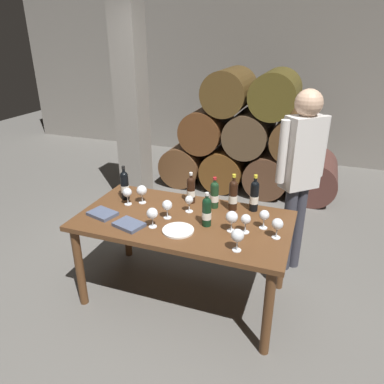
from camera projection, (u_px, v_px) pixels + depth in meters
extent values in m
plane|color=#66635E|center=(184.00, 294.00, 3.20)|extent=(14.00, 14.00, 0.00)
cube|color=gray|center=(271.00, 78.00, 6.24)|extent=(10.00, 0.24, 2.80)
cylinder|color=brown|center=(188.00, 161.00, 5.61)|extent=(0.60, 0.90, 0.60)
cylinder|color=brown|center=(227.00, 165.00, 5.41)|extent=(0.60, 0.90, 0.60)
cylinder|color=#513523|center=(269.00, 170.00, 5.22)|extent=(0.60, 0.90, 0.60)
cylinder|color=#522F29|center=(315.00, 176.00, 5.02)|extent=(0.60, 0.90, 0.60)
cylinder|color=brown|center=(208.00, 128.00, 5.29)|extent=(0.60, 0.90, 0.60)
cylinder|color=brown|center=(250.00, 131.00, 5.10)|extent=(0.60, 0.90, 0.60)
cylinder|color=#55381E|center=(296.00, 135.00, 4.90)|extent=(0.60, 0.90, 0.60)
cylinder|color=#513A1B|center=(230.00, 91.00, 4.97)|extent=(0.60, 0.90, 0.60)
cylinder|color=#4F4319|center=(276.00, 93.00, 4.78)|extent=(0.60, 0.90, 0.60)
cube|color=gray|center=(132.00, 105.00, 4.46)|extent=(0.32, 0.32, 2.60)
cube|color=brown|center=(184.00, 221.00, 2.90)|extent=(1.70, 0.90, 0.04)
cylinder|color=brown|center=(79.00, 267.00, 2.96)|extent=(0.07, 0.07, 0.72)
cylinder|color=brown|center=(268.00, 313.00, 2.48)|extent=(0.07, 0.07, 0.72)
cylinder|color=brown|center=(127.00, 224.00, 3.63)|extent=(0.07, 0.07, 0.72)
cylinder|color=brown|center=(282.00, 253.00, 3.15)|extent=(0.07, 0.07, 0.72)
cylinder|color=black|center=(233.00, 198.00, 3.00)|extent=(0.07, 0.07, 0.22)
sphere|color=black|center=(234.00, 185.00, 2.95)|extent=(0.07, 0.07, 0.07)
cylinder|color=black|center=(234.00, 181.00, 2.94)|extent=(0.03, 0.03, 0.07)
cylinder|color=gold|center=(234.00, 176.00, 2.92)|extent=(0.03, 0.03, 0.03)
cylinder|color=silver|center=(233.00, 199.00, 3.00)|extent=(0.07, 0.07, 0.07)
cylinder|color=black|center=(125.00, 188.00, 3.20)|extent=(0.07, 0.07, 0.22)
sphere|color=black|center=(124.00, 175.00, 3.15)|extent=(0.07, 0.07, 0.07)
cylinder|color=black|center=(124.00, 172.00, 3.14)|extent=(0.03, 0.03, 0.07)
cylinder|color=black|center=(123.00, 167.00, 3.12)|extent=(0.03, 0.03, 0.02)
cylinder|color=silver|center=(125.00, 189.00, 3.20)|extent=(0.07, 0.07, 0.07)
cylinder|color=#19381E|center=(214.00, 197.00, 3.05)|extent=(0.07, 0.07, 0.19)
sphere|color=#19381E|center=(215.00, 186.00, 3.01)|extent=(0.07, 0.07, 0.07)
cylinder|color=#19381E|center=(215.00, 183.00, 3.00)|extent=(0.03, 0.03, 0.06)
cylinder|color=#B21E23|center=(215.00, 178.00, 2.98)|extent=(0.03, 0.03, 0.02)
cylinder|color=silver|center=(214.00, 198.00, 3.05)|extent=(0.07, 0.07, 0.06)
cylinder|color=black|center=(207.00, 214.00, 2.76)|extent=(0.07, 0.07, 0.19)
sphere|color=black|center=(207.00, 202.00, 2.72)|extent=(0.07, 0.07, 0.07)
cylinder|color=black|center=(207.00, 199.00, 2.71)|extent=(0.03, 0.03, 0.06)
cylinder|color=silver|center=(207.00, 194.00, 2.69)|extent=(0.03, 0.03, 0.02)
cylinder|color=silver|center=(207.00, 215.00, 2.76)|extent=(0.07, 0.07, 0.06)
cylinder|color=black|center=(254.00, 198.00, 2.99)|extent=(0.07, 0.07, 0.22)
sphere|color=black|center=(255.00, 185.00, 2.94)|extent=(0.07, 0.07, 0.07)
cylinder|color=black|center=(255.00, 182.00, 2.93)|extent=(0.03, 0.03, 0.07)
cylinder|color=gold|center=(256.00, 176.00, 2.91)|extent=(0.03, 0.03, 0.03)
cylinder|color=silver|center=(254.00, 199.00, 2.99)|extent=(0.07, 0.07, 0.07)
cylinder|color=black|center=(191.00, 192.00, 3.13)|extent=(0.07, 0.07, 0.20)
sphere|color=black|center=(191.00, 181.00, 3.09)|extent=(0.07, 0.07, 0.07)
cylinder|color=black|center=(191.00, 178.00, 3.08)|extent=(0.03, 0.03, 0.06)
cylinder|color=silver|center=(191.00, 174.00, 3.06)|extent=(0.03, 0.03, 0.02)
cylinder|color=silver|center=(191.00, 193.00, 3.14)|extent=(0.07, 0.07, 0.06)
cylinder|color=white|center=(142.00, 202.00, 3.16)|extent=(0.06, 0.06, 0.00)
cylinder|color=white|center=(142.00, 198.00, 3.15)|extent=(0.01, 0.01, 0.07)
sphere|color=white|center=(142.00, 190.00, 3.12)|extent=(0.09, 0.09, 0.09)
cylinder|color=white|center=(276.00, 237.00, 2.62)|extent=(0.06, 0.06, 0.00)
cylinder|color=white|center=(277.00, 233.00, 2.61)|extent=(0.01, 0.01, 0.07)
sphere|color=white|center=(278.00, 224.00, 2.58)|extent=(0.08, 0.08, 0.08)
cylinder|color=white|center=(237.00, 250.00, 2.47)|extent=(0.06, 0.06, 0.00)
cylinder|color=white|center=(237.00, 245.00, 2.46)|extent=(0.01, 0.01, 0.07)
sphere|color=white|center=(238.00, 235.00, 2.43)|extent=(0.09, 0.09, 0.09)
cylinder|color=white|center=(153.00, 227.00, 2.77)|extent=(0.06, 0.06, 0.00)
cylinder|color=white|center=(153.00, 222.00, 2.76)|extent=(0.01, 0.01, 0.07)
sphere|color=white|center=(152.00, 213.00, 2.73)|extent=(0.09, 0.09, 0.09)
cylinder|color=white|center=(263.00, 228.00, 2.76)|extent=(0.06, 0.06, 0.00)
cylinder|color=white|center=(264.00, 223.00, 2.74)|extent=(0.01, 0.01, 0.07)
sphere|color=white|center=(264.00, 215.00, 2.71)|extent=(0.08, 0.08, 0.08)
cylinder|color=white|center=(167.00, 218.00, 2.91)|extent=(0.06, 0.06, 0.00)
cylinder|color=white|center=(167.00, 213.00, 2.89)|extent=(0.01, 0.01, 0.07)
sphere|color=white|center=(167.00, 205.00, 2.86)|extent=(0.08, 0.08, 0.08)
cylinder|color=white|center=(245.00, 232.00, 2.70)|extent=(0.06, 0.06, 0.00)
cylinder|color=white|center=(245.00, 227.00, 2.68)|extent=(0.01, 0.01, 0.07)
sphere|color=white|center=(246.00, 219.00, 2.65)|extent=(0.08, 0.08, 0.08)
cylinder|color=white|center=(189.00, 211.00, 3.01)|extent=(0.06, 0.06, 0.00)
cylinder|color=white|center=(189.00, 207.00, 2.99)|extent=(0.01, 0.01, 0.07)
sphere|color=white|center=(189.00, 200.00, 2.97)|extent=(0.07, 0.07, 0.07)
cylinder|color=white|center=(231.00, 231.00, 2.71)|extent=(0.06, 0.06, 0.00)
cylinder|color=white|center=(231.00, 226.00, 2.70)|extent=(0.01, 0.01, 0.07)
sphere|color=white|center=(232.00, 217.00, 2.67)|extent=(0.09, 0.09, 0.09)
cylinder|color=white|center=(128.00, 204.00, 3.13)|extent=(0.06, 0.06, 0.00)
cylinder|color=white|center=(128.00, 200.00, 3.12)|extent=(0.01, 0.01, 0.07)
sphere|color=white|center=(127.00, 192.00, 3.09)|extent=(0.08, 0.08, 0.08)
cube|color=#4C5670|center=(129.00, 225.00, 2.78)|extent=(0.26, 0.22, 0.03)
cube|color=#4C5670|center=(103.00, 214.00, 2.94)|extent=(0.25, 0.21, 0.03)
cylinder|color=white|center=(178.00, 230.00, 2.71)|extent=(0.24, 0.24, 0.01)
cylinder|color=#383842|center=(297.00, 227.00, 3.44)|extent=(0.11, 0.11, 0.85)
cylinder|color=#383842|center=(288.00, 229.00, 3.40)|extent=(0.11, 0.11, 0.85)
cube|color=silver|center=(302.00, 153.00, 3.12)|extent=(0.36, 0.35, 0.64)
cylinder|color=silver|center=(322.00, 147.00, 3.18)|extent=(0.08, 0.08, 0.54)
cylinder|color=silver|center=(283.00, 152.00, 3.03)|extent=(0.08, 0.08, 0.54)
sphere|color=tan|center=(309.00, 103.00, 2.95)|extent=(0.23, 0.23, 0.23)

